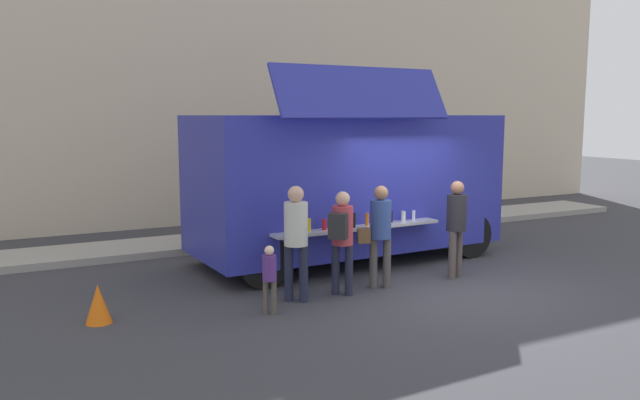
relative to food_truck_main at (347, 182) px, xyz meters
name	(u,v)px	position (x,y,z in m)	size (l,w,h in m)	color
ground_plane	(449,288)	(0.49, -2.57, -1.57)	(60.00, 60.00, 0.00)	#38383D
curb_strip	(117,251)	(-4.01, 2.62, -1.49)	(28.00, 1.60, 0.15)	#9E998E
building_behind	(123,55)	(-3.01, 6.52, 2.84)	(32.00, 2.40, 8.81)	beige
food_truck_main	(347,182)	(0.00, 0.00, 0.00)	(6.08, 3.13, 3.69)	#2A2FA0
traffic_cone_orange	(98,304)	(-4.97, -1.74, -1.29)	(0.36, 0.36, 0.55)	orange
trash_bin	(440,208)	(4.13, 2.32, -1.12)	(0.60, 0.60, 0.89)	#2C5D35
customer_front_ordering	(380,228)	(-0.54, -2.01, -0.55)	(0.55, 0.39, 1.72)	#4B4744
customer_mid_with_backpack	(342,232)	(-1.31, -2.11, -0.54)	(0.52, 0.52, 1.67)	#1F2236
customer_rear_waiting	(296,233)	(-2.10, -2.07, -0.49)	(0.37, 0.37, 1.80)	#1F2238
customer_extra_browsing	(456,220)	(1.02, -2.07, -0.54)	(0.35, 0.35, 1.72)	#504541
child_near_queue	(270,273)	(-2.70, -2.45, -0.96)	(0.21, 0.21, 1.01)	#4F4740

